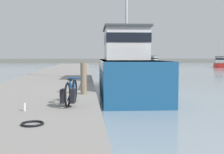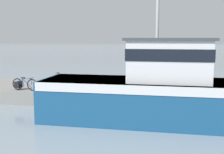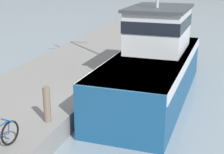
{
  "view_description": "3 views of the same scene",
  "coord_description": "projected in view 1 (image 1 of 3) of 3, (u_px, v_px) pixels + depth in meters",
  "views": [
    {
      "loc": [
        -1.58,
        -12.54,
        2.18
      ],
      "look_at": [
        -0.33,
        1.18,
        1.14
      ],
      "focal_mm": 45.0,
      "sensor_mm": 36.0,
      "label": 1
    },
    {
      "loc": [
        13.54,
        3.68,
        3.89
      ],
      "look_at": [
        -0.25,
        1.41,
        1.92
      ],
      "focal_mm": 45.0,
      "sensor_mm": 36.0,
      "label": 2
    },
    {
      "loc": [
        3.36,
        -11.09,
        5.45
      ],
      "look_at": [
        -0.82,
        2.14,
        1.08
      ],
      "focal_mm": 55.0,
      "sensor_mm": 36.0,
      "label": 3
    }
  ],
  "objects": [
    {
      "name": "ground_plane",
      "position": [
        121.0,
        104.0,
        12.76
      ],
      "size": [
        320.0,
        320.0,
        0.0
      ],
      "primitive_type": "plane",
      "color": "#84939E"
    },
    {
      "name": "dock_pier",
      "position": [
        38.0,
        97.0,
        12.4
      ],
      "size": [
        5.02,
        80.0,
        0.74
      ],
      "primitive_type": "cube",
      "color": "gray",
      "rests_on": "ground_plane"
    },
    {
      "name": "mooring_post",
      "position": [
        84.0,
        79.0,
        10.51
      ],
      "size": [
        0.23,
        0.23,
        1.18
      ],
      "primitive_type": "cylinder",
      "color": "#756651",
      "rests_on": "dock_pier"
    },
    {
      "name": "boat_green_anchored",
      "position": [
        150.0,
        64.0,
        45.31
      ],
      "size": [
        5.24,
        7.42,
        2.21
      ],
      "rotation": [
        0.0,
        0.0,
        -0.53
      ],
      "color": "teal",
      "rests_on": "ground_plane"
    },
    {
      "name": "fishing_boat_main",
      "position": [
        126.0,
        67.0,
        16.27
      ],
      "size": [
        3.31,
        11.11,
        10.75
      ],
      "rotation": [
        0.0,
        0.0,
        -0.03
      ],
      "color": "navy",
      "rests_on": "ground_plane"
    },
    {
      "name": "bicycle_touring",
      "position": [
        70.0,
        93.0,
        8.17
      ],
      "size": [
        0.57,
        1.72,
        0.78
      ],
      "rotation": [
        0.0,
        0.0,
        -0.14
      ],
      "color": "black",
      "rests_on": "dock_pier"
    },
    {
      "name": "hose_coil",
      "position": [
        32.0,
        124.0,
        5.85
      ],
      "size": [
        0.48,
        0.48,
        0.05
      ],
      "primitive_type": "torus",
      "color": "black",
      "rests_on": "dock_pier"
    },
    {
      "name": "boat_white_moored",
      "position": [
        219.0,
        63.0,
        53.47
      ],
      "size": [
        3.93,
        6.9,
        4.85
      ],
      "rotation": [
        0.0,
        0.0,
        2.75
      ],
      "color": "#AD231E",
      "rests_on": "ground_plane"
    },
    {
      "name": "water_bottle_by_bike",
      "position": [
        25.0,
        107.0,
        7.32
      ],
      "size": [
        0.06,
        0.06,
        0.21
      ],
      "primitive_type": "cylinder",
      "color": "silver",
      "rests_on": "dock_pier"
    },
    {
      "name": "far_shoreline",
      "position": [
        186.0,
        61.0,
        89.06
      ],
      "size": [
        180.0,
        5.0,
        1.3
      ],
      "primitive_type": "cube",
      "color": "slate",
      "rests_on": "ground_plane"
    }
  ]
}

